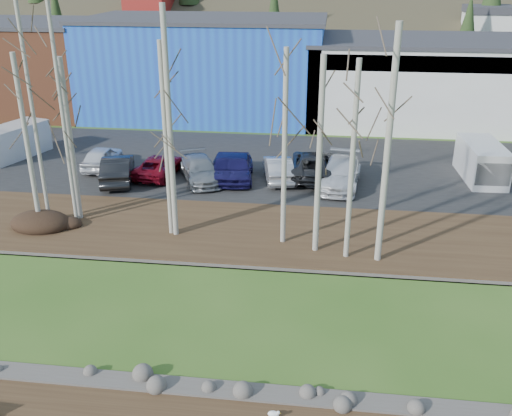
# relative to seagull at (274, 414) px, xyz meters

# --- Properties ---
(dirt_strip) EXTENTS (80.00, 1.80, 0.03)m
(dirt_strip) POSITION_rel_seagull_xyz_m (-3.52, -0.05, -0.15)
(dirt_strip) COLOR #382616
(dirt_strip) RESTS_ON ground
(near_bank_rocks) EXTENTS (80.00, 0.80, 0.50)m
(near_bank_rocks) POSITION_rel_seagull_xyz_m (-3.52, 0.95, -0.16)
(near_bank_rocks) COLOR #47423D
(near_bank_rocks) RESTS_ON ground
(river) EXTENTS (80.00, 8.00, 0.90)m
(river) POSITION_rel_seagull_xyz_m (-3.52, 5.05, -0.16)
(river) COLOR #141C32
(river) RESTS_ON ground
(far_bank_rocks) EXTENTS (80.00, 0.80, 0.46)m
(far_bank_rocks) POSITION_rel_seagull_xyz_m (-3.52, 9.15, -0.16)
(far_bank_rocks) COLOR #47423D
(far_bank_rocks) RESTS_ON ground
(far_bank) EXTENTS (80.00, 7.00, 0.15)m
(far_bank) POSITION_rel_seagull_xyz_m (-3.52, 12.35, -0.09)
(far_bank) COLOR #382616
(far_bank) RESTS_ON ground
(parking_lot) EXTENTS (80.00, 14.00, 0.14)m
(parking_lot) POSITION_rel_seagull_xyz_m (-3.52, 22.85, -0.09)
(parking_lot) COLOR black
(parking_lot) RESTS_ON ground
(building_brick) EXTENTS (16.32, 12.24, 7.80)m
(building_brick) POSITION_rel_seagull_xyz_m (-27.52, 36.85, 3.74)
(building_brick) COLOR brown
(building_brick) RESTS_ON ground
(building_blue) EXTENTS (20.40, 12.24, 8.30)m
(building_blue) POSITION_rel_seagull_xyz_m (-9.52, 36.85, 3.99)
(building_blue) COLOR blue
(building_blue) RESTS_ON ground
(building_white) EXTENTS (18.36, 12.24, 6.80)m
(building_white) POSITION_rel_seagull_xyz_m (8.48, 36.83, 3.25)
(building_white) COLOR silver
(building_white) RESTS_ON ground
(seagull) EXTENTS (0.41, 0.19, 0.29)m
(seagull) POSITION_rel_seagull_xyz_m (0.00, 0.00, 0.00)
(seagull) COLOR gold
(seagull) RESTS_ON ground
(dirt_mound) EXTENTS (3.02, 2.13, 0.59)m
(dirt_mound) POSITION_rel_seagull_xyz_m (-12.84, 11.46, 0.29)
(dirt_mound) COLOR black
(dirt_mound) RESTS_ON far_bank
(birch_0) EXTENTS (0.24, 0.24, 8.51)m
(birch_0) POSITION_rel_seagull_xyz_m (-12.94, 11.58, 4.25)
(birch_0) COLOR #A6A497
(birch_0) RESTS_ON far_bank
(birch_1) EXTENTS (0.19, 0.19, 10.81)m
(birch_1) POSITION_rel_seagull_xyz_m (-11.31, 12.27, 5.39)
(birch_1) COLOR #A6A497
(birch_1) RESTS_ON far_bank
(birch_2) EXTENTS (0.32, 0.32, 8.17)m
(birch_2) POSITION_rel_seagull_xyz_m (-11.40, 12.84, 4.07)
(birch_2) COLOR #A6A497
(birch_2) RESTS_ON far_bank
(birch_3) EXTENTS (0.22, 0.22, 9.14)m
(birch_3) POSITION_rel_seagull_xyz_m (-6.18, 11.66, 4.56)
(birch_3) COLOR #A6A497
(birch_3) RESTS_ON far_bank
(birch_4) EXTENTS (0.25, 0.25, 10.64)m
(birch_4) POSITION_rel_seagull_xyz_m (-5.92, 11.53, 5.31)
(birch_4) COLOR #A6A497
(birch_4) RESTS_ON far_bank
(birch_5) EXTENTS (0.24, 0.24, 8.96)m
(birch_5) POSITION_rel_seagull_xyz_m (-0.69, 11.39, 4.47)
(birch_5) COLOR #A6A497
(birch_5) RESTS_ON far_bank
(birch_6) EXTENTS (0.23, 0.23, 8.72)m
(birch_6) POSITION_rel_seagull_xyz_m (2.26, 10.24, 4.35)
(birch_6) COLOR #A6A497
(birch_6) RESTS_ON far_bank
(birch_7) EXTENTS (0.28, 0.28, 10.13)m
(birch_7) POSITION_rel_seagull_xyz_m (3.65, 10.10, 5.06)
(birch_7) COLOR #A6A497
(birch_7) RESTS_ON far_bank
(birch_8) EXTENTS (0.26, 0.26, 8.79)m
(birch_8) POSITION_rel_seagull_xyz_m (0.86, 10.69, 4.38)
(birch_8) COLOR #A6A497
(birch_8) RESTS_ON far_bank
(birch_10) EXTENTS (0.19, 0.19, 10.81)m
(birch_10) POSITION_rel_seagull_xyz_m (-12.78, 12.27, 5.39)
(birch_10) COLOR #A6A497
(birch_10) RESTS_ON far_bank
(car_0) EXTENTS (1.76, 4.20, 1.42)m
(car_0) POSITION_rel_seagull_xyz_m (-13.18, 20.66, 0.69)
(car_0) COLOR silver
(car_0) RESTS_ON parking_lot
(car_1) EXTENTS (2.93, 5.15, 1.61)m
(car_1) POSITION_rel_seagull_xyz_m (-11.28, 18.35, 0.78)
(car_1) COLOR black
(car_1) RESTS_ON parking_lot
(car_2) EXTENTS (2.52, 4.74, 1.27)m
(car_2) POSITION_rel_seagull_xyz_m (-9.11, 19.65, 0.61)
(car_2) COLOR maroon
(car_2) RESTS_ON parking_lot
(car_3) EXTENTS (3.74, 5.22, 1.40)m
(car_3) POSITION_rel_seagull_xyz_m (-6.38, 19.14, 0.68)
(car_3) COLOR gray
(car_3) RESTS_ON parking_lot
(car_4) EXTENTS (2.27, 4.63, 1.52)m
(car_4) POSITION_rel_seagull_xyz_m (-4.87, 19.56, 0.74)
(car_4) COLOR #1C1753
(car_4) RESTS_ON parking_lot
(car_5) EXTENTS (2.41, 4.63, 1.45)m
(car_5) POSITION_rel_seagull_xyz_m (-1.70, 19.90, 0.70)
(car_5) COLOR #A8A8AA
(car_5) RESTS_ON parking_lot
(car_6) EXTENTS (2.63, 5.66, 1.57)m
(car_6) POSITION_rel_seagull_xyz_m (0.36, 20.62, 0.76)
(car_6) COLOR #29292C
(car_6) RESTS_ON parking_lot
(car_7) EXTENTS (2.79, 5.63, 1.57)m
(car_7) POSITION_rel_seagull_xyz_m (2.05, 19.28, 0.77)
(car_7) COLOR silver
(car_7) RESTS_ON parking_lot
(car_8) EXTENTS (2.27, 4.63, 1.52)m
(car_8) POSITION_rel_seagull_xyz_m (-4.75, 19.56, 0.74)
(car_8) COLOR #1C1753
(car_8) RESTS_ON parking_lot
(car_9) EXTENTS (2.27, 4.63, 1.52)m
(car_9) POSITION_rel_seagull_xyz_m (-4.13, 19.56, 0.74)
(car_9) COLOR #1C1753
(car_9) RESTS_ON parking_lot
(van_white) EXTENTS (2.28, 5.08, 2.19)m
(van_white) POSITION_rel_seagull_xyz_m (10.61, 21.50, 1.07)
(van_white) COLOR white
(van_white) RESTS_ON parking_lot
(van_grey) EXTENTS (3.40, 5.30, 2.15)m
(van_grey) POSITION_rel_seagull_xyz_m (-20.04, 22.01, 1.05)
(van_grey) COLOR silver
(van_grey) RESTS_ON parking_lot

